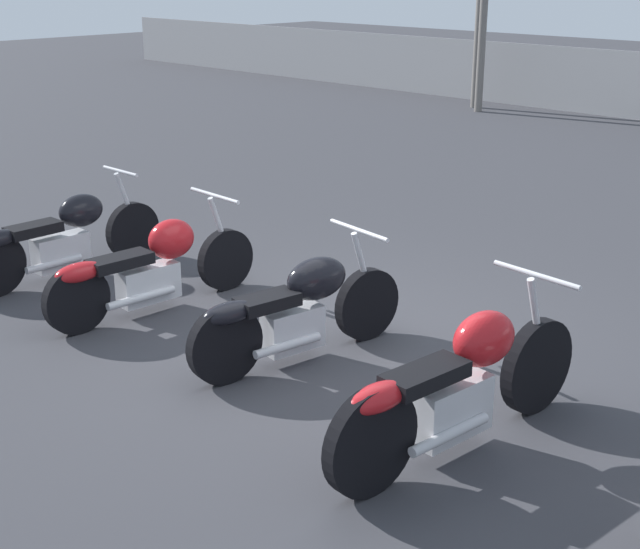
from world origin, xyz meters
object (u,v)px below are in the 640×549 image
object	(u,v)px
motorcycle_slot_2	(297,309)
motorcycle_slot_3	(459,385)
motorcycle_slot_0	(63,237)
motorcycle_slot_1	(151,267)

from	to	relation	value
motorcycle_slot_2	motorcycle_slot_3	distance (m)	1.73
motorcycle_slot_2	motorcycle_slot_3	size ratio (longest dim) A/B	0.87
motorcycle_slot_0	motorcycle_slot_3	distance (m)	4.76
motorcycle_slot_0	motorcycle_slot_2	bearing A→B (deg)	3.93
motorcycle_slot_1	motorcycle_slot_3	world-z (taller)	motorcycle_slot_3
motorcycle_slot_1	motorcycle_slot_3	bearing A→B (deg)	1.09
motorcycle_slot_0	motorcycle_slot_3	bearing A→B (deg)	-0.73
motorcycle_slot_1	motorcycle_slot_3	size ratio (longest dim) A/B	0.96
motorcycle_slot_0	motorcycle_slot_1	distance (m)	1.37
motorcycle_slot_1	motorcycle_slot_2	world-z (taller)	motorcycle_slot_2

